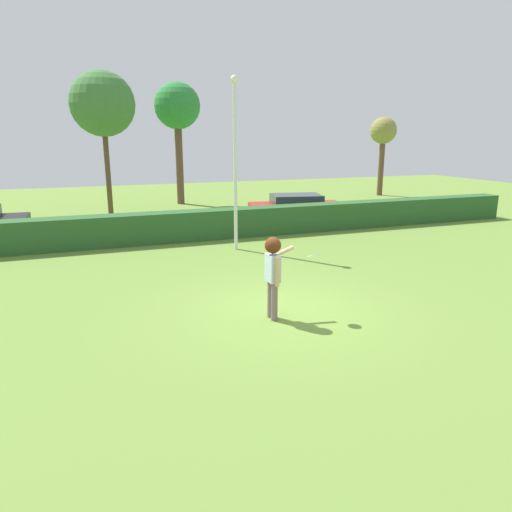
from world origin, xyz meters
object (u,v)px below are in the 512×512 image
object	(u,v)px
frisbee	(313,256)
oak_tree	(177,108)
person	(273,267)
bare_elm_tree	(383,134)
lamppost	(235,156)
parked_car_red	(296,207)
birch_tree	(103,104)

from	to	relation	value
frisbee	oak_tree	size ratio (longest dim) A/B	0.04
person	bare_elm_tree	distance (m)	23.35
lamppost	frisbee	bearing A→B (deg)	-93.63
parked_car_red	birch_tree	world-z (taller)	birch_tree
person	frisbee	bearing A→B (deg)	-11.48
bare_elm_tree	oak_tree	bearing A→B (deg)	177.28
lamppost	oak_tree	distance (m)	12.13
lamppost	oak_tree	size ratio (longest dim) A/B	0.85
lamppost	parked_car_red	size ratio (longest dim) A/B	1.28
oak_tree	bare_elm_tree	xyz separation A→B (m)	(13.23, -0.63, -1.34)
frisbee	oak_tree	distance (m)	18.90
bare_elm_tree	birch_tree	distance (m)	17.44
frisbee	oak_tree	xyz separation A→B (m)	(0.95, 18.46, 3.95)
birch_tree	lamppost	bearing A→B (deg)	-69.76
frisbee	parked_car_red	distance (m)	11.68
lamppost	oak_tree	xyz separation A→B (m)	(0.54, 11.93, 2.15)
person	birch_tree	xyz separation A→B (m)	(-2.28, 15.96, 4.14)
person	parked_car_red	world-z (taller)	person
oak_tree	lamppost	bearing A→B (deg)	-92.58
birch_tree	oak_tree	bearing A→B (deg)	29.68
lamppost	parked_car_red	xyz separation A→B (m)	(4.25, 4.16, -2.47)
parked_car_red	bare_elm_tree	xyz separation A→B (m)	(9.51, 7.14, 3.29)
parked_car_red	birch_tree	distance (m)	10.56
parked_car_red	birch_tree	bearing A→B (deg)	145.06
lamppost	birch_tree	xyz separation A→B (m)	(-3.54, 9.60, 2.13)
bare_elm_tree	birch_tree	bearing A→B (deg)	-174.40
person	bare_elm_tree	xyz separation A→B (m)	(15.02, 17.66, 2.82)
frisbee	birch_tree	size ratio (longest dim) A/B	0.04
oak_tree	birch_tree	bearing A→B (deg)	-150.32
person	frisbee	distance (m)	0.89
person	parked_car_red	bearing A→B (deg)	62.34
person	parked_car_red	xyz separation A→B (m)	(5.51, 10.52, -0.46)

